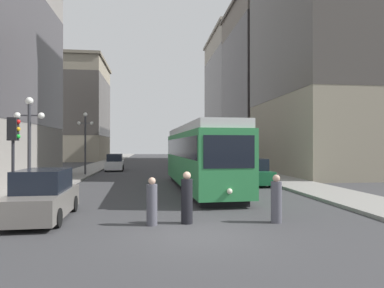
{
  "coord_description": "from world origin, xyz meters",
  "views": [
    {
      "loc": [
        -1.48,
        -9.97,
        2.69
      ],
      "look_at": [
        0.45,
        5.66,
        2.78
      ],
      "focal_mm": 31.23,
      "sensor_mm": 36.0,
      "label": 1
    }
  ],
  "objects_px": {
    "transit_bus": "(206,153)",
    "pedestrian_crossing_far": "(187,199)",
    "parked_car_left_near": "(115,163)",
    "lamp_post_left_far": "(85,134)",
    "parked_car_right_far": "(251,172)",
    "streetcar": "(199,155)",
    "pedestrian_crossing_near": "(276,200)",
    "parked_car_left_mid": "(43,196)",
    "lamp_post_left_near": "(29,131)",
    "traffic_light_near_left": "(14,138)",
    "pedestrian_on_sidewalk": "(152,203)"
  },
  "relations": [
    {
      "from": "transit_bus",
      "to": "pedestrian_crossing_far",
      "type": "xyz_separation_m",
      "value": [
        -4.58,
        -23.56,
        -1.11
      ]
    },
    {
      "from": "parked_car_left_near",
      "to": "lamp_post_left_far",
      "type": "xyz_separation_m",
      "value": [
        -1.9,
        -6.47,
        2.94
      ]
    },
    {
      "from": "parked_car_right_far",
      "to": "parked_car_left_near",
      "type": "bearing_deg",
      "value": -56.28
    },
    {
      "from": "streetcar",
      "to": "pedestrian_crossing_near",
      "type": "relative_size",
      "value": 8.29
    },
    {
      "from": "parked_car_left_near",
      "to": "parked_car_left_mid",
      "type": "height_order",
      "value": "same"
    },
    {
      "from": "lamp_post_left_near",
      "to": "parked_car_left_near",
      "type": "bearing_deg",
      "value": 84.65
    },
    {
      "from": "streetcar",
      "to": "traffic_light_near_left",
      "type": "xyz_separation_m",
      "value": [
        -8.59,
        -5.97,
        0.9
      ]
    },
    {
      "from": "parked_car_right_far",
      "to": "pedestrian_crossing_near",
      "type": "distance_m",
      "value": 11.52
    },
    {
      "from": "pedestrian_on_sidewalk",
      "to": "lamp_post_left_far",
      "type": "xyz_separation_m",
      "value": [
        -5.87,
        19.38,
        3.03
      ]
    },
    {
      "from": "parked_car_left_near",
      "to": "lamp_post_left_far",
      "type": "relative_size",
      "value": 0.82
    },
    {
      "from": "parked_car_left_near",
      "to": "lamp_post_left_near",
      "type": "distance_m",
      "value": 20.54
    },
    {
      "from": "streetcar",
      "to": "pedestrian_crossing_near",
      "type": "bearing_deg",
      "value": -83.7
    },
    {
      "from": "streetcar",
      "to": "traffic_light_near_left",
      "type": "relative_size",
      "value": 3.76
    },
    {
      "from": "transit_bus",
      "to": "lamp_post_left_near",
      "type": "relative_size",
      "value": 2.4
    },
    {
      "from": "parked_car_right_far",
      "to": "streetcar",
      "type": "bearing_deg",
      "value": 24.52
    },
    {
      "from": "parked_car_right_far",
      "to": "pedestrian_crossing_near",
      "type": "bearing_deg",
      "value": 74.7
    },
    {
      "from": "parked_car_right_far",
      "to": "pedestrian_on_sidewalk",
      "type": "xyz_separation_m",
      "value": [
        -6.86,
        -11.12,
        -0.09
      ]
    },
    {
      "from": "parked_car_right_far",
      "to": "pedestrian_crossing_far",
      "type": "xyz_separation_m",
      "value": [
        -5.66,
        -10.99,
        -0.01
      ]
    },
    {
      "from": "parked_car_left_near",
      "to": "pedestrian_crossing_far",
      "type": "bearing_deg",
      "value": -81.43
    },
    {
      "from": "streetcar",
      "to": "transit_bus",
      "type": "distance_m",
      "value": 14.87
    },
    {
      "from": "transit_bus",
      "to": "pedestrian_on_sidewalk",
      "type": "height_order",
      "value": "transit_bus"
    },
    {
      "from": "parked_car_left_near",
      "to": "pedestrian_crossing_far",
      "type": "xyz_separation_m",
      "value": [
        5.18,
        -25.72,
        -0.01
      ]
    },
    {
      "from": "pedestrian_crossing_far",
      "to": "lamp_post_left_far",
      "type": "relative_size",
      "value": 0.32
    },
    {
      "from": "pedestrian_crossing_near",
      "to": "lamp_post_left_near",
      "type": "height_order",
      "value": "lamp_post_left_near"
    },
    {
      "from": "parked_car_left_near",
      "to": "lamp_post_left_far",
      "type": "distance_m",
      "value": 7.36
    },
    {
      "from": "parked_car_left_mid",
      "to": "pedestrian_crossing_far",
      "type": "xyz_separation_m",
      "value": [
        5.18,
        -1.29,
        -0.01
      ]
    },
    {
      "from": "streetcar",
      "to": "traffic_light_near_left",
      "type": "bearing_deg",
      "value": -147.52
    },
    {
      "from": "pedestrian_crossing_near",
      "to": "transit_bus",
      "type": "bearing_deg",
      "value": -79.96
    },
    {
      "from": "pedestrian_crossing_far",
      "to": "traffic_light_near_left",
      "type": "xyz_separation_m",
      "value": [
        -6.86,
        3.0,
        2.17
      ]
    },
    {
      "from": "parked_car_left_mid",
      "to": "pedestrian_crossing_far",
      "type": "bearing_deg",
      "value": -15.65
    },
    {
      "from": "streetcar",
      "to": "lamp_post_left_far",
      "type": "relative_size",
      "value": 2.51
    },
    {
      "from": "parked_car_left_near",
      "to": "pedestrian_crossing_far",
      "type": "height_order",
      "value": "parked_car_left_near"
    },
    {
      "from": "pedestrian_crossing_far",
      "to": "lamp_post_left_near",
      "type": "distance_m",
      "value": 9.28
    },
    {
      "from": "pedestrian_crossing_far",
      "to": "parked_car_left_near",
      "type": "bearing_deg",
      "value": -160.41
    },
    {
      "from": "transit_bus",
      "to": "lamp_post_left_far",
      "type": "xyz_separation_m",
      "value": [
        -11.65,
        -4.32,
        1.84
      ]
    },
    {
      "from": "pedestrian_crossing_far",
      "to": "lamp_post_left_far",
      "type": "bearing_deg",
      "value": -151.6
    },
    {
      "from": "pedestrian_crossing_far",
      "to": "traffic_light_near_left",
      "type": "relative_size",
      "value": 0.48
    },
    {
      "from": "parked_car_right_far",
      "to": "lamp_post_left_far",
      "type": "xyz_separation_m",
      "value": [
        -12.73,
        8.26,
        2.94
      ]
    },
    {
      "from": "streetcar",
      "to": "lamp_post_left_near",
      "type": "distance_m",
      "value": 9.58
    },
    {
      "from": "streetcar",
      "to": "lamp_post_left_near",
      "type": "bearing_deg",
      "value": -160.41
    },
    {
      "from": "streetcar",
      "to": "pedestrian_on_sidewalk",
      "type": "bearing_deg",
      "value": -110.19
    },
    {
      "from": "streetcar",
      "to": "traffic_light_near_left",
      "type": "distance_m",
      "value": 10.5
    },
    {
      "from": "pedestrian_on_sidewalk",
      "to": "lamp_post_left_far",
      "type": "height_order",
      "value": "lamp_post_left_far"
    },
    {
      "from": "transit_bus",
      "to": "traffic_light_near_left",
      "type": "height_order",
      "value": "traffic_light_near_left"
    },
    {
      "from": "pedestrian_crossing_far",
      "to": "pedestrian_on_sidewalk",
      "type": "distance_m",
      "value": 1.21
    },
    {
      "from": "pedestrian_crossing_far",
      "to": "lamp_post_left_far",
      "type": "xyz_separation_m",
      "value": [
        -7.07,
        19.25,
        2.95
      ]
    },
    {
      "from": "pedestrian_crossing_near",
      "to": "pedestrian_on_sidewalk",
      "type": "height_order",
      "value": "pedestrian_crossing_near"
    },
    {
      "from": "parked_car_right_far",
      "to": "lamp_post_left_far",
      "type": "relative_size",
      "value": 0.84
    },
    {
      "from": "pedestrian_crossing_far",
      "to": "pedestrian_on_sidewalk",
      "type": "bearing_deg",
      "value": -75.47
    },
    {
      "from": "parked_car_left_near",
      "to": "lamp_post_left_near",
      "type": "relative_size",
      "value": 0.93
    }
  ]
}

